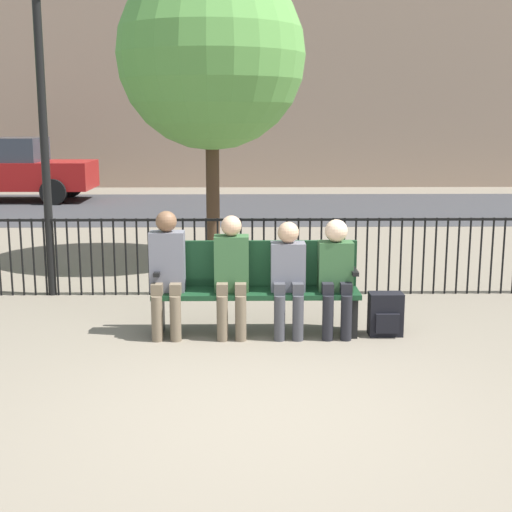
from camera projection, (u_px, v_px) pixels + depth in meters
ground_plane at (260, 414)px, 5.26m from camera, size 80.00×80.00×0.00m
park_bench at (256, 283)px, 7.18m from camera, size 2.06×0.45×0.92m
seated_person_0 at (167, 267)px, 7.00m from camera, size 0.34×0.39×1.25m
seated_person_1 at (232, 270)px, 7.02m from camera, size 0.34×0.39×1.21m
seated_person_2 at (288, 272)px, 7.03m from camera, size 0.34×0.39×1.14m
seated_person_3 at (336, 270)px, 7.03m from camera, size 0.34×0.39×1.17m
backpack at (386, 315)px, 7.11m from camera, size 0.33×0.23×0.43m
fence_railing at (253, 250)px, 8.67m from camera, size 9.01×0.03×0.95m
tree_1 at (211, 55)px, 10.11m from camera, size 2.69×2.69×4.36m
lamp_post at (41, 89)px, 8.29m from camera, size 0.28×0.28×3.76m
street_surface at (250, 208)px, 17.03m from camera, size 24.00×6.00×0.01m
parked_car_0 at (7, 168)px, 18.26m from camera, size 4.20×1.94×1.62m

